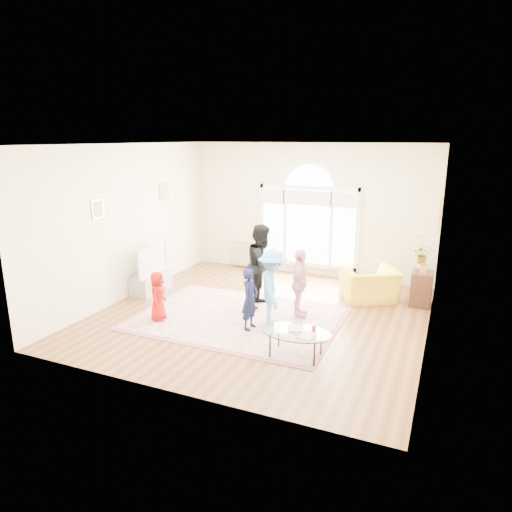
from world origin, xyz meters
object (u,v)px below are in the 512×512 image
at_px(television, 150,259).
at_px(tv_console, 151,283).
at_px(coffee_table, 296,333).
at_px(armchair, 369,285).
at_px(area_rug, 237,318).

bearing_deg(television, tv_console, 180.00).
bearing_deg(television, coffee_table, -23.20).
xyz_separation_m(coffee_table, armchair, (0.59, 3.02, -0.05)).
xyz_separation_m(area_rug, coffee_table, (1.51, -1.04, 0.39)).
relative_size(area_rug, tv_console, 3.60).
height_order(area_rug, coffee_table, coffee_table).
bearing_deg(coffee_table, tv_console, 155.71).
xyz_separation_m(area_rug, tv_console, (-2.41, 0.63, 0.20)).
distance_m(television, coffee_table, 4.27).
bearing_deg(armchair, television, -13.29).
height_order(area_rug, armchair, armchair).
bearing_deg(armchair, tv_console, -13.31).
height_order(coffee_table, armchair, armchair).
relative_size(television, armchair, 1.04).
height_order(television, armchair, television).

